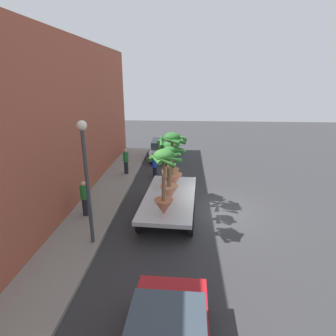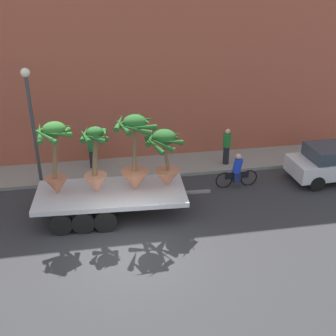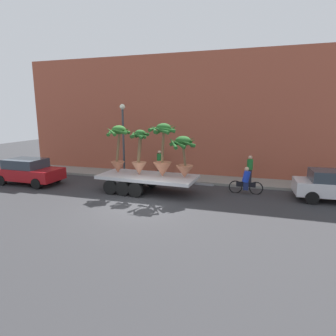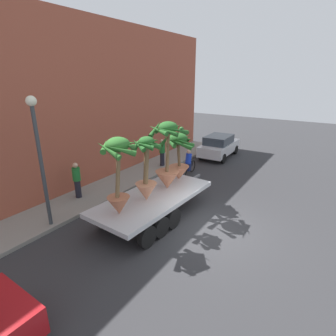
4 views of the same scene
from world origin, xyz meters
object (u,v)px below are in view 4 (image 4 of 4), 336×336
cyclist (188,163)px  potted_palm_middle (168,159)px  potted_palm_rear (118,173)px  potted_palm_extra (146,173)px  flatbed_trailer (150,203)px  street_lamp (39,147)px  parked_car (219,146)px  pedestrian_near_gate (77,180)px  potted_palm_front (178,155)px  pedestrian_far_left (162,152)px

cyclist → potted_palm_middle: bearing=-162.6°
potted_palm_rear → potted_palm_extra: bearing=-5.7°
flatbed_trailer → cyclist: (5.54, 1.29, -0.09)m
potted_palm_middle → street_lamp: bearing=141.7°
parked_car → cyclist: bearing=178.8°
pedestrian_near_gate → parked_car: bearing=-14.8°
potted_palm_front → cyclist: (3.25, 1.23, -1.49)m
potted_palm_extra → street_lamp: (-2.37, 2.90, 1.11)m
potted_palm_middle → pedestrian_near_gate: bearing=111.1°
potted_palm_rear → parked_car: size_ratio=0.66×
parked_car → flatbed_trailer: bearing=-173.1°
flatbed_trailer → potted_palm_front: 2.69m
potted_palm_front → pedestrian_far_left: bearing=43.3°
potted_palm_middle → parked_car: size_ratio=0.70×
cyclist → street_lamp: 8.67m
parked_car → pedestrian_far_left: (-4.26, 2.06, 0.22)m
cyclist → parked_car: size_ratio=0.45×
potted_palm_rear → cyclist: 7.44m
potted_palm_middle → street_lamp: size_ratio=0.60×
parked_car → street_lamp: bearing=172.4°
potted_palm_middle → cyclist: 4.87m
flatbed_trailer → street_lamp: bearing=131.9°
potted_palm_middle → cyclist: (4.37, 1.37, -1.64)m
flatbed_trailer → potted_palm_front: bearing=1.5°
pedestrian_near_gate → street_lamp: size_ratio=0.35×
potted_palm_front → pedestrian_far_left: potted_palm_front is taller
potted_palm_middle → street_lamp: 4.87m
flatbed_trailer → pedestrian_near_gate: 3.95m
potted_palm_rear → parked_car: (11.52, 1.09, -1.67)m
potted_palm_extra → cyclist: (5.76, 1.31, -1.45)m
pedestrian_far_left → flatbed_trailer: bearing=-150.2°
parked_car → pedestrian_near_gate: size_ratio=2.41×
flatbed_trailer → potted_palm_extra: potted_palm_extra is taller
potted_palm_middle → cyclist: potted_palm_middle is taller
potted_palm_front → pedestrian_near_gate: size_ratio=1.30×
cyclist → potted_palm_extra: bearing=-167.2°
flatbed_trailer → parked_car: size_ratio=1.58×
potted_palm_rear → cyclist: potted_palm_rear is taller
potted_palm_front → pedestrian_far_left: 4.79m
potted_palm_front → parked_car: bearing=8.5°
street_lamp → potted_palm_extra: bearing=-50.8°
pedestrian_near_gate → potted_palm_middle: bearing=-68.9°
potted_palm_rear → potted_palm_extra: 1.41m
flatbed_trailer → potted_palm_front: potted_palm_front is taller
potted_palm_extra → cyclist: bearing=12.8°
cyclist → pedestrian_near_gate: size_ratio=1.08×
potted_palm_rear → pedestrian_far_left: bearing=23.4°
pedestrian_near_gate → street_lamp: bearing=-154.6°
potted_palm_middle → cyclist: size_ratio=1.57×
pedestrian_near_gate → pedestrian_far_left: size_ratio=1.00×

